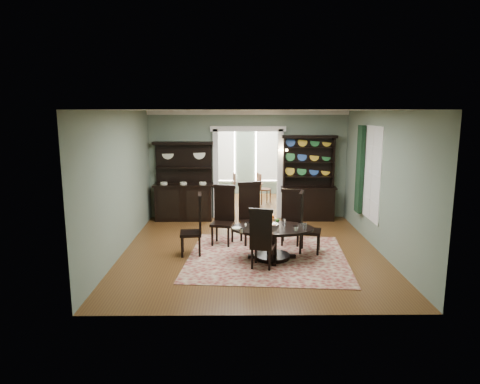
{
  "coord_description": "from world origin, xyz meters",
  "views": [
    {
      "loc": [
        -0.32,
        -8.88,
        2.98
      ],
      "look_at": [
        -0.24,
        0.6,
        1.18
      ],
      "focal_mm": 32.0,
      "sensor_mm": 36.0,
      "label": 1
    }
  ],
  "objects_px": {
    "dining_table": "(272,237)",
    "welsh_dresser": "(308,189)",
    "sideboard": "(184,193)",
    "parlor_table": "(251,191)"
  },
  "relations": [
    {
      "from": "dining_table",
      "to": "welsh_dresser",
      "type": "relative_size",
      "value": 0.73
    },
    {
      "from": "dining_table",
      "to": "welsh_dresser",
      "type": "height_order",
      "value": "welsh_dresser"
    },
    {
      "from": "sideboard",
      "to": "parlor_table",
      "type": "bearing_deg",
      "value": 42.21
    },
    {
      "from": "welsh_dresser",
      "to": "parlor_table",
      "type": "bearing_deg",
      "value": 132.29
    },
    {
      "from": "sideboard",
      "to": "parlor_table",
      "type": "xyz_separation_m",
      "value": [
        1.91,
        1.76,
        -0.29
      ]
    },
    {
      "from": "dining_table",
      "to": "parlor_table",
      "type": "relative_size",
      "value": 2.2
    },
    {
      "from": "dining_table",
      "to": "sideboard",
      "type": "height_order",
      "value": "sideboard"
    },
    {
      "from": "sideboard",
      "to": "parlor_table",
      "type": "relative_size",
      "value": 2.78
    },
    {
      "from": "sideboard",
      "to": "welsh_dresser",
      "type": "height_order",
      "value": "welsh_dresser"
    },
    {
      "from": "dining_table",
      "to": "sideboard",
      "type": "distance_m",
      "value": 3.94
    }
  ]
}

